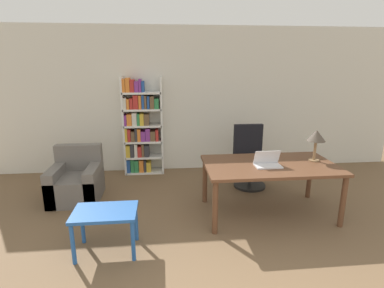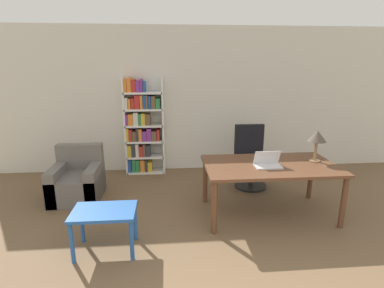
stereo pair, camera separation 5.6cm
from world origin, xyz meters
The scene contains 8 objects.
wall_back centered at (0.00, 4.53, 1.35)m, with size 8.00×0.06×2.70m.
desk centered at (0.78, 2.52, 0.65)m, with size 1.75×1.00×0.72m.
laptop centered at (0.72, 2.44, 0.77)m, with size 0.34×0.21×0.21m.
table_lamp centered at (1.44, 2.60, 1.06)m, with size 0.25×0.25×0.43m.
office_chair centered at (0.81, 3.55, 0.46)m, with size 0.53×0.53×1.04m.
side_table_blue centered at (-1.28, 1.84, 0.42)m, with size 0.68×0.46×0.49m.
armchair centered at (-1.98, 3.28, 0.27)m, with size 0.71×0.75×0.79m.
bookshelf centered at (-1.05, 4.34, 0.87)m, with size 0.73×0.28×1.80m.
Camera 2 is at (-0.58, -1.17, 2.02)m, focal length 28.00 mm.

